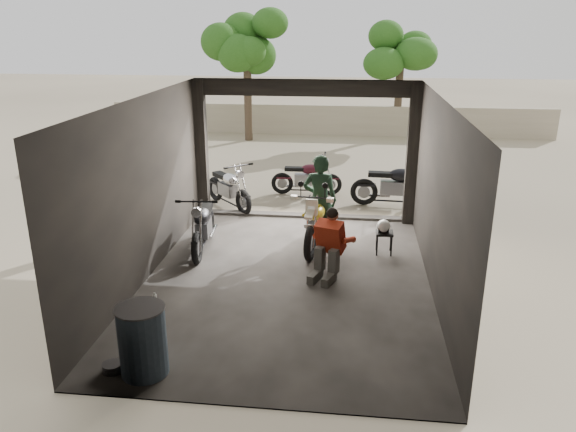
% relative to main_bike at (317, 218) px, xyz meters
% --- Properties ---
extents(ground, '(80.00, 80.00, 0.00)m').
position_rel_main_bike_xyz_m(ground, '(-0.42, -1.69, -0.63)').
color(ground, '#7A6D56').
rests_on(ground, ground).
extents(garage, '(7.00, 7.13, 3.20)m').
position_rel_main_bike_xyz_m(garage, '(-0.42, -1.14, 0.65)').
color(garage, '#2D2B28').
rests_on(garage, ground).
extents(boundary_wall, '(18.00, 0.30, 1.20)m').
position_rel_main_bike_xyz_m(boundary_wall, '(-0.42, 12.31, -0.03)').
color(boundary_wall, gray).
rests_on(boundary_wall, ground).
extents(tree_left, '(2.20, 2.20, 5.60)m').
position_rel_main_bike_xyz_m(tree_left, '(-3.42, 10.81, 3.35)').
color(tree_left, '#382B1E').
rests_on(tree_left, ground).
extents(tree_right, '(2.20, 2.20, 5.00)m').
position_rel_main_bike_xyz_m(tree_right, '(2.38, 12.31, 2.93)').
color(tree_right, '#382B1E').
rests_on(tree_right, ground).
extents(main_bike, '(1.01, 1.98, 1.26)m').
position_rel_main_bike_xyz_m(main_bike, '(0.00, 0.00, 0.00)').
color(main_bike, beige).
rests_on(main_bike, ground).
extents(left_bike, '(0.89, 1.84, 1.21)m').
position_rel_main_bike_xyz_m(left_bike, '(-2.26, -0.40, -0.03)').
color(left_bike, black).
rests_on(left_bike, ground).
extents(outside_bike_a, '(1.72, 1.79, 1.19)m').
position_rel_main_bike_xyz_m(outside_bike_a, '(-2.35, 2.35, -0.04)').
color(outside_bike_a, black).
rests_on(outside_bike_a, ground).
extents(outside_bike_b, '(1.65, 0.71, 1.11)m').
position_rel_main_bike_xyz_m(outside_bike_b, '(-0.54, 3.69, -0.08)').
color(outside_bike_b, '#3E0F19').
rests_on(outside_bike_b, ground).
extents(outside_bike_c, '(1.95, 0.88, 1.30)m').
position_rel_main_bike_xyz_m(outside_bike_c, '(1.74, 2.90, 0.02)').
color(outside_bike_c, black).
rests_on(outside_bike_c, ground).
extents(rider, '(0.72, 0.50, 1.90)m').
position_rel_main_bike_xyz_m(rider, '(0.03, 0.16, 0.32)').
color(rider, black).
rests_on(rider, ground).
extents(mechanic, '(0.89, 1.02, 1.24)m').
position_rel_main_bike_xyz_m(mechanic, '(0.27, -1.48, -0.01)').
color(mechanic, '#BA3418').
rests_on(mechanic, ground).
extents(stool, '(0.33, 0.33, 0.47)m').
position_rel_main_bike_xyz_m(stool, '(1.34, -0.21, -0.24)').
color(stool, black).
rests_on(stool, ground).
extents(helmet, '(0.30, 0.32, 0.26)m').
position_rel_main_bike_xyz_m(helmet, '(1.31, -0.24, -0.04)').
color(helmet, white).
rests_on(helmet, stool).
extents(oil_drum, '(0.81, 0.81, 0.96)m').
position_rel_main_bike_xyz_m(oil_drum, '(-1.93, -4.65, -0.15)').
color(oil_drum, '#3F556A').
rests_on(oil_drum, ground).
extents(sign_post, '(0.77, 0.08, 2.31)m').
position_rel_main_bike_xyz_m(sign_post, '(2.84, 2.33, 0.92)').
color(sign_post, black).
rests_on(sign_post, ground).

